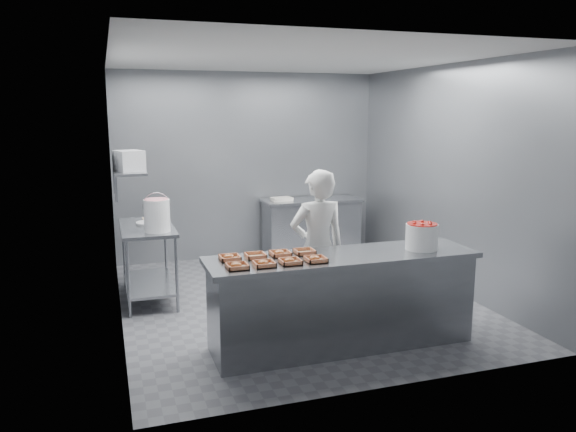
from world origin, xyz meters
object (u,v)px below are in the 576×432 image
object	(u,v)px
service_counter	(342,300)
worker	(317,248)
tray_1	(264,263)
glaze_bucket	(157,215)
back_counter	(311,228)
tray_4	(230,257)
tray_0	(237,266)
tray_7	(305,252)
strawberry_tub	(422,235)
tray_3	(315,259)
tray_5	(255,256)
prep_table	(148,251)
tray_2	(290,261)
appliance	(129,161)
tray_6	(280,253)

from	to	relation	value
service_counter	worker	size ratio (longest dim) A/B	1.58
tray_1	glaze_bucket	distance (m)	1.90
back_counter	tray_4	bearing A→B (deg)	-122.22
tray_0	worker	xyz separation A→B (m)	(1.03, 0.75, -0.10)
tray_7	strawberry_tub	xyz separation A→B (m)	(1.14, -0.20, 0.12)
tray_3	tray_5	size ratio (longest dim) A/B	1.00
prep_table	tray_5	world-z (taller)	tray_5
prep_table	tray_1	world-z (taller)	tray_1
prep_table	strawberry_tub	xyz separation A→B (m)	(2.46, -2.00, 0.45)
tray_2	appliance	size ratio (longest dim) A/B	0.61
tray_7	worker	world-z (taller)	worker
tray_3	glaze_bucket	size ratio (longest dim) A/B	0.42
tray_1	tray_4	size ratio (longest dim) A/B	1.00
tray_2	appliance	distance (m)	2.45
glaze_bucket	tray_2	bearing A→B (deg)	-60.54
tray_7	tray_3	bearing A→B (deg)	-90.59
tray_6	strawberry_tub	world-z (taller)	strawberry_tub
tray_2	tray_7	size ratio (longest dim) A/B	1.00
tray_4	appliance	xyz separation A→B (m)	(-0.76, 1.68, 0.76)
tray_4	worker	distance (m)	1.13
tray_1	tray_5	distance (m)	0.30
back_counter	tray_0	xyz separation A→B (m)	(-1.96, -3.40, 0.47)
service_counter	worker	world-z (taller)	worker
tray_4	back_counter	bearing A→B (deg)	57.78
tray_6	strawberry_tub	bearing A→B (deg)	-8.12
strawberry_tub	appliance	size ratio (longest dim) A/B	1.01
tray_6	tray_7	size ratio (longest dim) A/B	1.00
tray_1	tray_6	distance (m)	0.38
prep_table	tray_0	xyz separation A→B (m)	(0.59, -2.10, 0.33)
service_counter	tray_0	distance (m)	1.16
tray_3	service_counter	bearing A→B (deg)	23.76
glaze_bucket	service_counter	bearing A→B (deg)	-45.65
tray_6	service_counter	bearing A→B (deg)	-14.40
appliance	worker	bearing A→B (deg)	-54.12
tray_4	tray_5	world-z (taller)	tray_4
service_counter	back_counter	size ratio (longest dim) A/B	1.73
tray_1	tray_4	bearing A→B (deg)	129.12
back_counter	tray_6	size ratio (longest dim) A/B	8.01
tray_2	tray_6	size ratio (longest dim) A/B	1.00
prep_table	back_counter	distance (m)	2.87
back_counter	tray_6	distance (m)	3.47
tray_2	strawberry_tub	world-z (taller)	strawberry_tub
service_counter	tray_5	world-z (taller)	tray_5
tray_2	tray_3	bearing A→B (deg)	0.00
worker	appliance	bearing A→B (deg)	-35.78
tray_4	tray_5	distance (m)	0.24
tray_0	tray_5	xyz separation A→B (m)	(0.24, 0.30, -0.00)
strawberry_tub	tray_5	bearing A→B (deg)	173.06
tray_0	tray_2	distance (m)	0.48
tray_7	glaze_bucket	world-z (taller)	glaze_bucket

